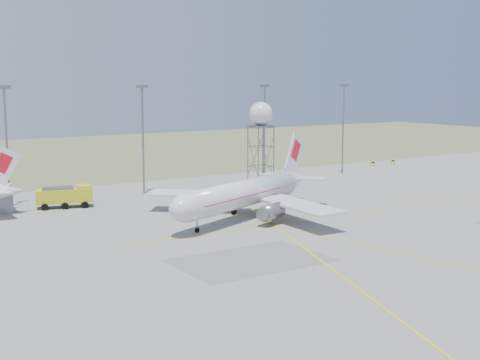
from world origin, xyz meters
TOP-DOWN VIEW (x-y plane):
  - ground at (0.00, 0.00)m, footprint 400.00×400.00m
  - grass_strip at (0.00, 140.00)m, footprint 400.00×120.00m
  - mast_a at (-35.00, 66.00)m, footprint 2.20×0.50m
  - mast_b at (-10.00, 66.00)m, footprint 2.20×0.50m
  - mast_c at (18.00, 66.00)m, footprint 2.20×0.50m
  - mast_d at (40.00, 66.00)m, footprint 2.20×0.50m
  - taxi_sign_near at (55.60, 72.00)m, footprint 1.60×0.17m
  - taxi_sign_far at (62.60, 72.00)m, footprint 1.60×0.17m
  - airliner_main at (-7.00, 36.03)m, footprint 34.99×32.70m
  - radar_tower at (13.60, 61.06)m, footprint 4.71×4.71m
  - fire_truck at (-27.24, 59.93)m, footprint 9.67×5.51m

SIDE VIEW (x-z plane):
  - ground at x=0.00m, z-range 0.00..0.00m
  - grass_strip at x=0.00m, z-range 0.00..0.03m
  - taxi_sign_near at x=55.60m, z-range 0.29..1.49m
  - taxi_sign_far at x=62.60m, z-range 0.29..1.49m
  - fire_truck at x=-27.24m, z-range -0.07..3.60m
  - airliner_main at x=-7.00m, z-range -2.41..10.02m
  - radar_tower at x=13.60m, z-range 1.04..18.10m
  - mast_a at x=-35.00m, z-range 1.82..22.32m
  - mast_b at x=-10.00m, z-range 1.82..22.32m
  - mast_c at x=18.00m, z-range 1.82..22.32m
  - mast_d at x=40.00m, z-range 1.82..22.32m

